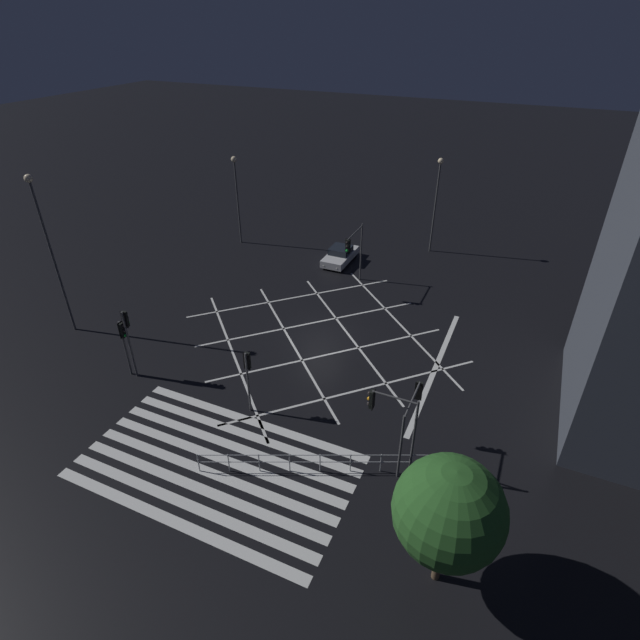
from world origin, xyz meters
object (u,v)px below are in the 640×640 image
object	(u,v)px
traffic_light_sw_main	(124,338)
street_tree_near	(449,512)
traffic_light_median_north	(354,247)
traffic_light_se_main	(390,414)
traffic_light_se_cross	(412,410)
street_lamp_west	(46,234)
traffic_light_sw_cross	(128,331)
street_lamp_east	(236,184)
street_lamp_far	(437,191)
waiting_car	(340,255)
traffic_light_median_south	(248,369)

from	to	relation	value
traffic_light_sw_main	street_tree_near	size ratio (longest dim) A/B	0.63
traffic_light_median_north	traffic_light_se_main	bearing A→B (deg)	26.26
traffic_light_se_cross	street_lamp_west	xyz separation A→B (m)	(-22.52, 1.46, 3.90)
traffic_light_sw_cross	street_lamp_east	xyz separation A→B (m)	(-4.75, 18.59, 2.18)
street_lamp_far	waiting_car	size ratio (longest dim) A/B	1.91
traffic_light_median_north	street_lamp_east	xyz separation A→B (m)	(-12.09, 3.92, 1.87)
street_lamp_west	street_lamp_far	world-z (taller)	street_lamp_west
traffic_light_se_main	traffic_light_se_cross	xyz separation A→B (m)	(0.71, 1.01, -0.36)
traffic_light_median_south	street_lamp_far	distance (m)	23.89
street_lamp_east	street_lamp_far	bearing A→B (deg)	17.90
traffic_light_se_main	street_lamp_far	world-z (taller)	street_lamp_far
street_lamp_far	waiting_car	xyz separation A→B (m)	(-6.17, -5.17, -4.63)
traffic_light_median_north	street_tree_near	bearing A→B (deg)	28.93
traffic_light_sw_main	street_lamp_west	world-z (taller)	street_lamp_west
street_lamp_east	traffic_light_se_cross	bearing A→B (deg)	-41.64
traffic_light_sw_cross	street_lamp_west	xyz separation A→B (m)	(-7.02, 2.04, 3.54)
traffic_light_se_cross	street_lamp_far	bearing A→B (deg)	11.16
traffic_light_sw_cross	street_lamp_west	distance (m)	8.13
traffic_light_sw_main	street_lamp_west	xyz separation A→B (m)	(-6.71, 2.12, 4.04)
waiting_car	traffic_light_sw_main	bearing A→B (deg)	-15.33
traffic_light_sw_main	traffic_light_se_cross	bearing A→B (deg)	2.40
street_tree_near	street_lamp_east	bearing A→B (deg)	134.33
traffic_light_median_south	street_lamp_east	xyz separation A→B (m)	(-12.09, 18.40, 2.60)
street_lamp_east	street_tree_near	size ratio (longest dim) A/B	1.34
traffic_light_sw_main	street_lamp_west	bearing A→B (deg)	162.45
traffic_light_median_south	traffic_light_se_main	world-z (taller)	traffic_light_se_main
traffic_light_median_south	street_tree_near	world-z (taller)	street_tree_near
traffic_light_median_south	traffic_light_median_north	size ratio (longest dim) A/B	0.81
street_lamp_east	traffic_light_sw_main	bearing A→B (deg)	-76.65
traffic_light_sw_cross	traffic_light_sw_main	xyz separation A→B (m)	(-0.32, -0.08, -0.50)
street_tree_near	waiting_car	distance (m)	27.04
traffic_light_sw_cross	traffic_light_median_north	xyz separation A→B (m)	(7.35, 14.68, 0.32)
waiting_car	street_tree_near	bearing A→B (deg)	29.79
traffic_light_sw_main	street_tree_near	bearing A→B (deg)	-14.41
street_lamp_west	waiting_car	bearing A→B (deg)	54.35
traffic_light_median_south	waiting_car	size ratio (longest dim) A/B	0.89
traffic_light_median_north	street_lamp_east	world-z (taller)	street_lamp_east
traffic_light_se_main	street_lamp_far	xyz separation A→B (m)	(-3.85, 24.09, 2.19)
street_lamp_far	street_lamp_west	bearing A→B (deg)	-129.73
traffic_light_median_south	traffic_light_se_main	bearing A→B (deg)	-94.71
traffic_light_se_main	street_lamp_west	xyz separation A→B (m)	(-21.82, 2.47, 3.54)
traffic_light_se_cross	street_lamp_far	distance (m)	23.66
traffic_light_se_main	street_lamp_east	bearing A→B (deg)	-44.22
traffic_light_se_main	waiting_car	bearing A→B (deg)	-62.09
traffic_light_median_south	street_lamp_west	world-z (taller)	street_lamp_west
street_lamp_east	street_lamp_west	size ratio (longest dim) A/B	0.75
street_lamp_far	street_tree_near	distance (m)	29.40
street_lamp_west	street_lamp_east	bearing A→B (deg)	82.17
traffic_light_sw_cross	traffic_light_median_north	distance (m)	16.42
traffic_light_se_main	traffic_light_sw_cross	bearing A→B (deg)	-1.64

